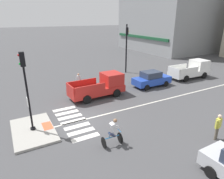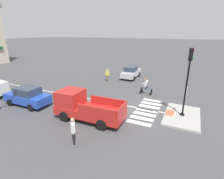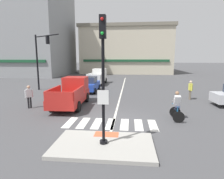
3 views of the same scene
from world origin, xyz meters
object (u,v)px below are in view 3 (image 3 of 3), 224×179
(car_blue_westbound_far, at_px, (89,84))
(cyclist, at_px, (177,105))
(pickup_truck_white_westbound_distant, at_px, (98,77))
(pedestrian_waiting_far_side, at_px, (190,88))
(pedestrian_at_curb_left, at_px, (29,95))
(pickup_truck_red_westbound_near, at_px, (72,93))
(signal_pole, at_px, (103,70))
(traffic_light_mast, at_px, (41,54))

(car_blue_westbound_far, bearing_deg, cyclist, -50.43)
(car_blue_westbound_far, height_order, pickup_truck_white_westbound_distant, pickup_truck_white_westbound_distant)
(cyclist, bearing_deg, car_blue_westbound_far, 129.57)
(pickup_truck_white_westbound_distant, distance_m, pedestrian_waiting_far_side, 13.52)
(cyclist, relative_size, pedestrian_waiting_far_side, 1.01)
(cyclist, relative_size, pedestrian_at_curb_left, 1.01)
(cyclist, xyz_separation_m, pedestrian_at_curb_left, (-10.00, 1.59, 0.11))
(pickup_truck_red_westbound_near, height_order, pedestrian_waiting_far_side, pickup_truck_red_westbound_near)
(car_blue_westbound_far, relative_size, cyclist, 2.44)
(signal_pole, bearing_deg, pickup_truck_white_westbound_distant, 100.54)
(traffic_light_mast, relative_size, pickup_truck_white_westbound_distant, 1.19)
(pickup_truck_red_westbound_near, xyz_separation_m, pedestrian_waiting_far_side, (9.69, 2.95, 0.00))
(cyclist, bearing_deg, pedestrian_at_curb_left, 170.98)
(traffic_light_mast, height_order, pedestrian_waiting_far_side, traffic_light_mast)
(pickup_truck_red_westbound_near, relative_size, cyclist, 3.07)
(pickup_truck_white_westbound_distant, relative_size, pedestrian_at_curb_left, 3.09)
(car_blue_westbound_far, relative_size, pickup_truck_white_westbound_distant, 0.80)
(traffic_light_mast, height_order, pedestrian_at_curb_left, traffic_light_mast)
(pickup_truck_white_westbound_distant, height_order, cyclist, pickup_truck_white_westbound_distant)
(signal_pole, xyz_separation_m, pickup_truck_red_westbound_near, (-3.39, 6.60, -2.17))
(signal_pole, xyz_separation_m, pedestrian_at_curb_left, (-6.21, 5.42, -2.17))
(signal_pole, distance_m, pedestrian_waiting_far_side, 11.64)
(pickup_truck_white_westbound_distant, relative_size, pedestrian_waiting_far_side, 3.09)
(signal_pole, height_order, cyclist, signal_pole)
(signal_pole, bearing_deg, pedestrian_waiting_far_side, 56.61)
(car_blue_westbound_far, height_order, pedestrian_waiting_far_side, pedestrian_waiting_far_side)
(car_blue_westbound_far, distance_m, pickup_truck_white_westbound_distant, 6.36)
(car_blue_westbound_far, distance_m, cyclist, 11.25)
(traffic_light_mast, relative_size, cyclist, 3.66)
(cyclist, height_order, pedestrian_at_curb_left, cyclist)
(traffic_light_mast, distance_m, car_blue_westbound_far, 6.30)
(traffic_light_mast, distance_m, pickup_truck_white_westbound_distant, 8.61)
(car_blue_westbound_far, bearing_deg, pedestrian_waiting_far_side, -16.95)
(cyclist, distance_m, pedestrian_waiting_far_side, 6.25)
(pickup_truck_white_westbound_distant, relative_size, cyclist, 3.07)
(pickup_truck_red_westbound_near, distance_m, pedestrian_waiting_far_side, 10.13)
(traffic_light_mast, distance_m, pedestrian_waiting_far_side, 15.72)
(pedestrian_waiting_far_side, bearing_deg, cyclist, -113.60)
(traffic_light_mast, xyz_separation_m, pickup_truck_white_westbound_distant, (5.29, 6.09, -3.03))
(pickup_truck_red_westbound_near, height_order, cyclist, pickup_truck_red_westbound_near)
(pedestrian_at_curb_left, distance_m, pedestrian_waiting_far_side, 13.17)
(traffic_light_mast, xyz_separation_m, pickup_truck_red_westbound_near, (5.40, -6.17, -3.03))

